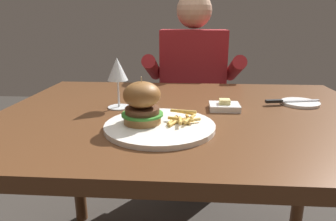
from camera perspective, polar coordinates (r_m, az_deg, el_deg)
dining_table at (r=1.02m, az=3.80°, el=-4.75°), size 1.24×0.92×0.74m
main_plate at (r=0.83m, az=-1.53°, el=-3.03°), size 0.31×0.31×0.01m
burger_sandwich at (r=0.82m, az=-4.92°, el=1.51°), size 0.12×0.12×0.13m
fries_pile at (r=0.84m, az=2.78°, el=-1.49°), size 0.09×0.10×0.03m
wine_glass at (r=1.01m, az=-9.58°, el=7.32°), size 0.08×0.08×0.17m
bread_plate at (r=1.17m, az=23.90°, el=1.33°), size 0.13×0.13×0.01m
table_knife at (r=1.14m, az=21.83°, el=1.68°), size 0.20×0.06×0.01m
butter_dish at (r=1.02m, az=10.72°, el=0.80°), size 0.10×0.08×0.04m
diner_person at (r=1.75m, az=4.63°, el=1.32°), size 0.51×0.36×1.18m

